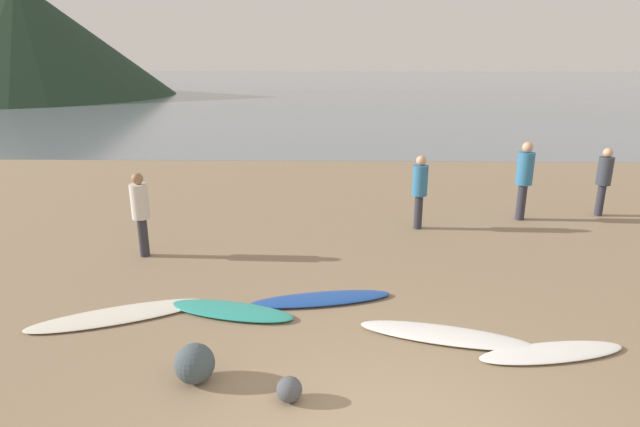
{
  "coord_description": "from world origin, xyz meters",
  "views": [
    {
      "loc": [
        -0.57,
        -3.97,
        3.69
      ],
      "look_at": [
        -0.81,
        6.09,
        0.6
      ],
      "focal_mm": 29.22,
      "sensor_mm": 36.0,
      "label": 1
    }
  ],
  "objects_px": {
    "surfboard_2": "(321,299)",
    "beach_rock_near": "(195,364)",
    "person_3": "(140,208)",
    "surfboard_1": "(231,311)",
    "person_2": "(420,186)",
    "beach_rock_far": "(289,389)",
    "surfboard_4": "(552,352)",
    "surfboard_3": "(444,335)",
    "surfboard_0": "(118,315)",
    "person_1": "(524,175)",
    "person_0": "(604,176)"
  },
  "relations": [
    {
      "from": "surfboard_4",
      "to": "person_3",
      "type": "relative_size",
      "value": 1.22
    },
    {
      "from": "surfboard_3",
      "to": "surfboard_1",
      "type": "bearing_deg",
      "value": -177.68
    },
    {
      "from": "surfboard_4",
      "to": "person_0",
      "type": "distance_m",
      "value": 7.12
    },
    {
      "from": "surfboard_1",
      "to": "beach_rock_far",
      "type": "bearing_deg",
      "value": -49.49
    },
    {
      "from": "surfboard_0",
      "to": "person_3",
      "type": "xyz_separation_m",
      "value": [
        -0.45,
        2.42,
        0.92
      ]
    },
    {
      "from": "surfboard_1",
      "to": "surfboard_3",
      "type": "bearing_deg",
      "value": 1.65
    },
    {
      "from": "person_3",
      "to": "surfboard_1",
      "type": "bearing_deg",
      "value": 89.83
    },
    {
      "from": "surfboard_3",
      "to": "person_0",
      "type": "distance_m",
      "value": 7.54
    },
    {
      "from": "beach_rock_near",
      "to": "surfboard_4",
      "type": "bearing_deg",
      "value": 8.54
    },
    {
      "from": "person_3",
      "to": "beach_rock_far",
      "type": "distance_m",
      "value": 5.35
    },
    {
      "from": "person_2",
      "to": "beach_rock_far",
      "type": "distance_m",
      "value": 6.54
    },
    {
      "from": "surfboard_0",
      "to": "surfboard_1",
      "type": "xyz_separation_m",
      "value": [
        1.63,
        0.15,
        0.01
      ]
    },
    {
      "from": "beach_rock_far",
      "to": "beach_rock_near",
      "type": "bearing_deg",
      "value": 163.58
    },
    {
      "from": "person_3",
      "to": "person_0",
      "type": "bearing_deg",
      "value": 153.31
    },
    {
      "from": "person_1",
      "to": "person_3",
      "type": "relative_size",
      "value": 1.12
    },
    {
      "from": "beach_rock_near",
      "to": "surfboard_3",
      "type": "bearing_deg",
      "value": 18.57
    },
    {
      "from": "surfboard_1",
      "to": "person_3",
      "type": "bearing_deg",
      "value": 145.78
    },
    {
      "from": "surfboard_0",
      "to": "surfboard_2",
      "type": "bearing_deg",
      "value": -11.85
    },
    {
      "from": "surfboard_3",
      "to": "person_0",
      "type": "height_order",
      "value": "person_0"
    },
    {
      "from": "person_3",
      "to": "beach_rock_far",
      "type": "xyz_separation_m",
      "value": [
        3.11,
        -4.27,
        -0.81
      ]
    },
    {
      "from": "person_3",
      "to": "beach_rock_far",
      "type": "bearing_deg",
      "value": 83.36
    },
    {
      "from": "person_1",
      "to": "person_2",
      "type": "bearing_deg",
      "value": 1.44
    },
    {
      "from": "beach_rock_far",
      "to": "surfboard_0",
      "type": "bearing_deg",
      "value": 145.1
    },
    {
      "from": "person_2",
      "to": "person_3",
      "type": "xyz_separation_m",
      "value": [
        -5.46,
        -1.77,
        -0.0
      ]
    },
    {
      "from": "surfboard_3",
      "to": "beach_rock_far",
      "type": "bearing_deg",
      "value": -131.27
    },
    {
      "from": "surfboard_3",
      "to": "beach_rock_far",
      "type": "xyz_separation_m",
      "value": [
        -2.0,
        -1.39,
        0.1
      ]
    },
    {
      "from": "surfboard_3",
      "to": "beach_rock_far",
      "type": "relative_size",
      "value": 7.98
    },
    {
      "from": "person_0",
      "to": "beach_rock_far",
      "type": "height_order",
      "value": "person_0"
    },
    {
      "from": "person_1",
      "to": "beach_rock_far",
      "type": "distance_m",
      "value": 8.35
    },
    {
      "from": "person_0",
      "to": "person_3",
      "type": "height_order",
      "value": "person_0"
    },
    {
      "from": "person_3",
      "to": "surfboard_0",
      "type": "bearing_deg",
      "value": 57.79
    },
    {
      "from": "surfboard_3",
      "to": "person_2",
      "type": "relative_size",
      "value": 1.42
    },
    {
      "from": "person_1",
      "to": "beach_rock_far",
      "type": "height_order",
      "value": "person_1"
    },
    {
      "from": "surfboard_1",
      "to": "surfboard_2",
      "type": "relative_size",
      "value": 0.88
    },
    {
      "from": "surfboard_0",
      "to": "person_2",
      "type": "relative_size",
      "value": 1.54
    },
    {
      "from": "surfboard_0",
      "to": "surfboard_2",
      "type": "height_order",
      "value": "surfboard_2"
    },
    {
      "from": "person_1",
      "to": "surfboard_2",
      "type": "bearing_deg",
      "value": 29.22
    },
    {
      "from": "surfboard_2",
      "to": "beach_rock_near",
      "type": "distance_m",
      "value": 2.55
    },
    {
      "from": "surfboard_2",
      "to": "beach_rock_far",
      "type": "bearing_deg",
      "value": -108.68
    },
    {
      "from": "beach_rock_near",
      "to": "person_2",
      "type": "bearing_deg",
      "value": 58.6
    },
    {
      "from": "surfboard_3",
      "to": "surfboard_4",
      "type": "height_order",
      "value": "surfboard_3"
    },
    {
      "from": "surfboard_0",
      "to": "beach_rock_near",
      "type": "relative_size",
      "value": 5.29
    },
    {
      "from": "surfboard_4",
      "to": "person_2",
      "type": "distance_m",
      "value": 5.22
    },
    {
      "from": "surfboard_4",
      "to": "surfboard_0",
      "type": "bearing_deg",
      "value": 160.96
    },
    {
      "from": "surfboard_3",
      "to": "person_1",
      "type": "bearing_deg",
      "value": 76.1
    },
    {
      "from": "surfboard_1",
      "to": "person_2",
      "type": "xyz_separation_m",
      "value": [
        3.39,
        4.04,
        0.91
      ]
    },
    {
      "from": "surfboard_1",
      "to": "person_1",
      "type": "bearing_deg",
      "value": 52.23
    },
    {
      "from": "surfboard_0",
      "to": "surfboard_1",
      "type": "height_order",
      "value": "surfboard_1"
    },
    {
      "from": "surfboard_4",
      "to": "beach_rock_near",
      "type": "xyz_separation_m",
      "value": [
        -4.42,
        -0.66,
        0.2
      ]
    },
    {
      "from": "person_2",
      "to": "person_3",
      "type": "height_order",
      "value": "person_2"
    }
  ]
}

